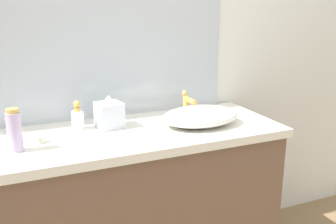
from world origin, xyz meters
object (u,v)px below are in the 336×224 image
Objects in this scene: lotion_bottle at (14,131)px; candle_jar at (40,139)px; soap_dispenser at (78,118)px; tissue_box at (109,114)px; sink_basin at (200,116)px.

lotion_bottle reaches higher than candle_jar.
lotion_bottle is at bearing -147.75° from soap_dispenser.
sink_basin is at bearing -17.70° from tissue_box.
soap_dispenser is at bearing 32.25° from lotion_bottle.
tissue_box reaches higher than soap_dispenser.
soap_dispenser is at bearing 31.30° from candle_jar.
sink_basin is at bearing 1.18° from lotion_bottle.
soap_dispenser is 0.15m from tissue_box.
tissue_box is at bearing 162.30° from sink_basin.
candle_jar is at bearing -148.70° from soap_dispenser.
soap_dispenser is 0.23m from candle_jar.
candle_jar is at bearing 34.02° from lotion_bottle.
lotion_bottle is at bearing -178.82° from sink_basin.
soap_dispenser reaches higher than candle_jar.
tissue_box reaches higher than candle_jar.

